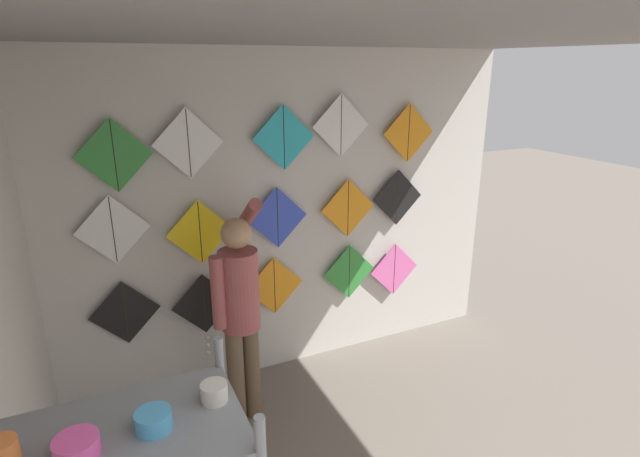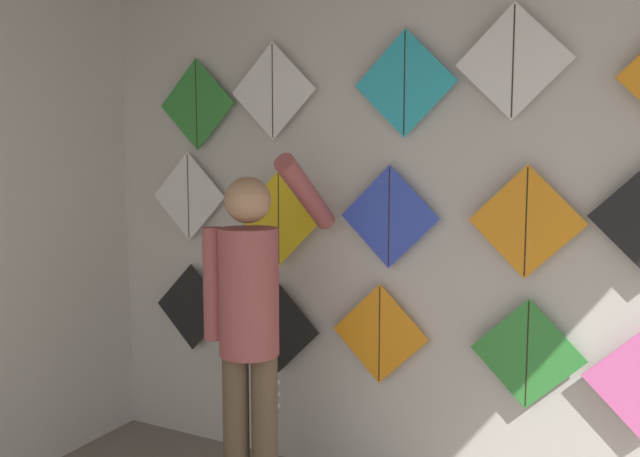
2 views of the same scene
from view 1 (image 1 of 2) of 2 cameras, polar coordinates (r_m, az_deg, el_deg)
name	(u,v)px [view 1 (image 1 of 2)]	position (r m, az deg, el deg)	size (l,w,h in m)	color
back_panel	(274,220)	(4.27, -5.29, 0.98)	(4.46, 0.06, 2.80)	beige
ceiling_slab	(413,27)	(2.39, 10.63, 21.71)	(4.46, 4.52, 0.04)	gray
shopkeeper	(240,304)	(3.74, -9.16, -8.51)	(0.43, 0.66, 1.76)	brown
kite_0	(125,313)	(4.17, -21.37, -8.94)	(0.53, 0.01, 0.53)	black
kite_1	(205,308)	(4.27, -13.06, -8.89)	(0.53, 0.04, 0.74)	black
kite_2	(274,286)	(4.38, -5.23, -6.54)	(0.53, 0.01, 0.53)	orange
kite_3	(349,272)	(4.66, 3.35, -4.97)	(0.53, 0.01, 0.53)	#338C38
kite_4	(394,269)	(4.93, 8.48, -4.64)	(0.53, 0.01, 0.53)	pink
kite_5	(113,230)	(3.92, -22.60, -0.14)	(0.53, 0.01, 0.53)	white
kite_6	(200,232)	(4.02, -13.56, -0.42)	(0.53, 0.01, 0.53)	yellow
kite_7	(277,218)	(4.18, -4.88, 1.23)	(0.53, 0.01, 0.53)	blue
kite_8	(348,208)	(4.44, 3.22, 2.34)	(0.53, 0.01, 0.53)	orange
kite_9	(397,198)	(4.69, 8.84, 3.51)	(0.53, 0.01, 0.53)	black
kite_10	(114,156)	(3.80, -22.47, 7.72)	(0.53, 0.01, 0.53)	#338C38
kite_11	(188,143)	(3.85, -14.81, 9.38)	(0.53, 0.01, 0.53)	white
kite_12	(284,138)	(4.06, -4.16, 10.32)	(0.53, 0.01, 0.53)	#28B2C6
kite_13	(341,126)	(4.26, 2.42, 11.66)	(0.53, 0.01, 0.53)	white
kite_14	(409,133)	(4.63, 10.10, 10.71)	(0.53, 0.01, 0.53)	orange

